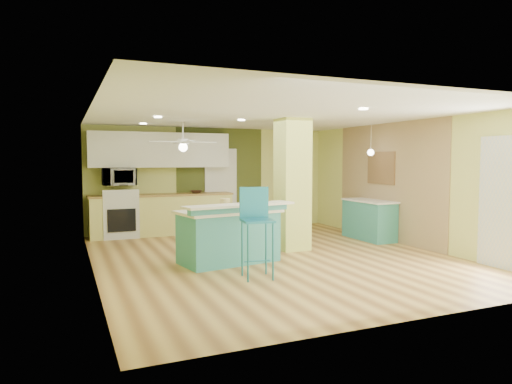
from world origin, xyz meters
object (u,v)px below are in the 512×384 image
at_px(side_counter, 369,220).
at_px(fruit_bowl, 196,192).
at_px(canister, 225,204).
at_px(peninsula, 229,235).
at_px(bar_stool, 256,217).

bearing_deg(side_counter, fruit_bowl, 144.55).
relative_size(fruit_bowl, canister, 1.47).
relative_size(peninsula, bar_stool, 1.47).
relative_size(side_counter, fruit_bowl, 4.70).
bearing_deg(bar_stool, canister, 103.45).
bearing_deg(canister, side_counter, 13.80).
height_order(side_counter, fruit_bowl, fruit_bowl).
bearing_deg(bar_stool, peninsula, 100.90).
relative_size(bar_stool, side_counter, 0.99).
bearing_deg(side_counter, peninsula, -165.16).
height_order(peninsula, bar_stool, bar_stool).
xyz_separation_m(bar_stool, canister, (-0.09, 1.10, 0.10)).
bearing_deg(side_counter, canister, -166.20).
distance_m(bar_stool, fruit_bowl, 4.29).
distance_m(bar_stool, side_counter, 4.06).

